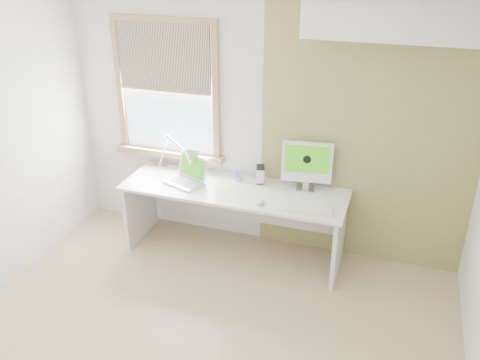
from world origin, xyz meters
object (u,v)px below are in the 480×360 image
at_px(laptop, 188,176).
at_px(external_drive, 260,174).
at_px(imac, 307,163).
at_px(desk, 236,203).
at_px(desk_lamp, 185,158).

height_order(laptop, external_drive, laptop).
distance_m(laptop, imac, 1.18).
xyz_separation_m(desk, imac, (0.66, 0.17, 0.46)).
bearing_deg(external_drive, desk_lamp, -170.73).
height_order(desk, laptop, laptop).
relative_size(desk, external_drive, 13.09).
height_order(desk_lamp, external_drive, desk_lamp).
distance_m(desk, laptop, 0.55).
distance_m(desk_lamp, imac, 1.22).
relative_size(desk_lamp, external_drive, 3.88).
distance_m(desk_lamp, external_drive, 0.77).
xyz_separation_m(desk, laptop, (-0.48, -0.06, 0.26)).
bearing_deg(imac, desk_lamp, -173.66).
relative_size(desk_lamp, laptop, 1.49).
distance_m(desk, desk_lamp, 0.68).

